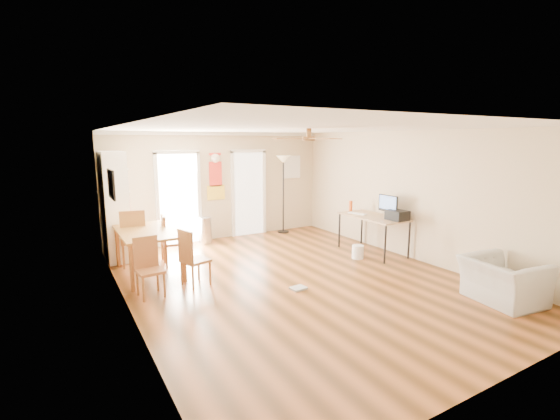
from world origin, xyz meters
TOP-DOWN VIEW (x-y plane):
  - floor at (0.00, 0.00)m, footprint 7.00×7.00m
  - ceiling at (0.00, 0.00)m, footprint 5.50×7.00m
  - wall_back at (0.00, 3.50)m, footprint 5.50×0.04m
  - wall_front at (0.00, -3.50)m, footprint 5.50×0.04m
  - wall_left at (-2.75, 0.00)m, footprint 0.04×7.00m
  - wall_right at (2.75, 0.00)m, footprint 0.04×7.00m
  - crown_molding at (0.00, 0.00)m, footprint 5.50×7.00m
  - kitchen_doorway at (-1.05, 3.48)m, footprint 0.90×0.10m
  - bathroom_doorway at (0.75, 3.48)m, footprint 0.80×0.10m
  - wall_decal at (-0.13, 3.48)m, footprint 0.46×0.03m
  - ac_grille at (2.05, 3.47)m, footprint 0.50×0.04m
  - framed_poster at (-2.73, 1.40)m, footprint 0.04×0.66m
  - ceiling_fan at (0.00, -0.30)m, footprint 1.24×1.24m
  - bookshelf at (-2.51, 2.94)m, footprint 0.58×1.04m
  - dining_table at (-2.15, 1.65)m, footprint 0.97×1.62m
  - dining_chair_right_a at (-1.60, 1.97)m, footprint 0.45×0.45m
  - dining_chair_right_b at (-1.60, 0.66)m, footprint 0.49×0.49m
  - dining_chair_near at (-2.36, 0.54)m, footprint 0.41×0.41m
  - dining_chair_far at (-2.29, 2.31)m, footprint 0.51×0.51m
  - trash_can at (-0.53, 3.19)m, footprint 0.36×0.36m
  - torchiere_lamp at (1.63, 3.22)m, footprint 0.48×0.48m
  - computer_desk at (2.32, 0.62)m, footprint 0.75×1.50m
  - imac at (2.47, 0.35)m, footprint 0.17×0.51m
  - keyboard at (2.20, 0.98)m, footprint 0.25×0.43m
  - printer at (2.45, 0.06)m, footprint 0.34×0.39m
  - orange_bottle at (2.30, 1.33)m, footprint 0.08×0.08m
  - wastebasket_a at (1.76, 0.44)m, footprint 0.28×0.28m
  - floor_cloth at (-0.22, -0.38)m, footprint 0.27×0.22m
  - armchair at (2.15, -2.34)m, footprint 1.03×1.14m

SIDE VIEW (x-z plane):
  - floor at x=0.00m, z-range 0.00..0.00m
  - floor_cloth at x=-0.22m, z-range 0.00..0.04m
  - wastebasket_a at x=1.76m, z-range 0.00..0.28m
  - trash_can at x=-0.53m, z-range 0.00..0.62m
  - armchair at x=2.15m, z-range 0.00..0.66m
  - computer_desk at x=2.32m, z-range 0.00..0.80m
  - dining_table at x=-2.15m, z-range 0.00..0.81m
  - dining_chair_near at x=-2.36m, z-range 0.00..0.92m
  - dining_chair_right_b at x=-1.60m, z-range 0.00..0.96m
  - dining_chair_right_a at x=-1.60m, z-range 0.00..0.98m
  - dining_chair_far at x=-2.29m, z-range 0.00..1.10m
  - keyboard at x=2.20m, z-range 0.80..0.82m
  - printer at x=2.45m, z-range 0.80..1.01m
  - orange_bottle at x=2.30m, z-range 0.80..1.04m
  - torchiere_lamp at x=1.63m, z-range 0.00..2.02m
  - imac at x=2.47m, z-range 0.80..1.28m
  - kitchen_doorway at x=-1.05m, z-range 0.00..2.10m
  - bathroom_doorway at x=0.75m, z-range 0.00..2.10m
  - bookshelf at x=-2.51m, z-range 0.00..2.19m
  - wall_back at x=0.00m, z-range 0.00..2.60m
  - wall_front at x=0.00m, z-range 0.00..2.60m
  - wall_left at x=-2.75m, z-range 0.00..2.60m
  - wall_right at x=2.75m, z-range 0.00..2.60m
  - wall_decal at x=-0.13m, z-range 1.00..2.10m
  - ac_grille at x=2.05m, z-range 1.40..2.00m
  - framed_poster at x=-2.73m, z-range 1.46..1.94m
  - ceiling_fan at x=0.00m, z-range 2.33..2.53m
  - crown_molding at x=0.00m, z-range 2.52..2.60m
  - ceiling at x=0.00m, z-range 2.60..2.60m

